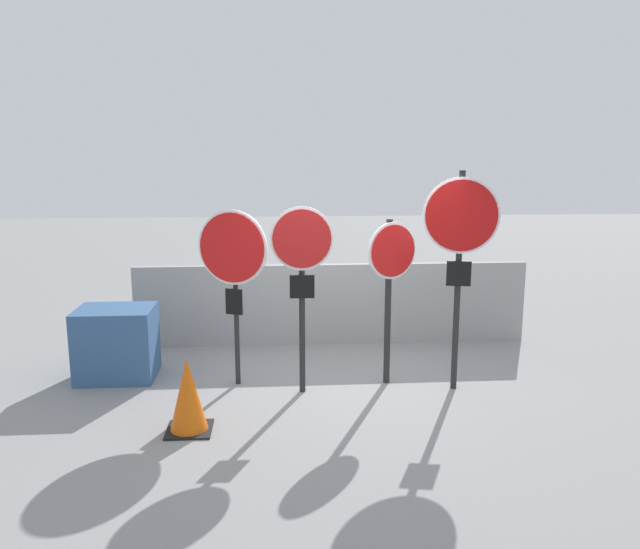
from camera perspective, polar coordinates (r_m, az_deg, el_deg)
ground_plane at (r=7.66m, az=2.26°, el=-9.84°), size 40.00×40.00×0.00m
fence_back at (r=9.02m, az=1.15°, el=-2.72°), size 5.64×0.12×1.17m
stop_sign_0 at (r=7.24m, az=-7.97°, el=1.43°), size 0.81×0.36×2.10m
stop_sign_1 at (r=6.93m, az=-1.67°, el=1.26°), size 0.71×0.13×2.16m
stop_sign_2 at (r=7.30m, az=6.50°, el=0.39°), size 0.61×0.31×1.99m
stop_sign_3 at (r=7.16m, az=12.70°, el=3.41°), size 0.84×0.20×2.55m
traffic_cone_0 at (r=6.43m, az=-11.98°, el=-10.74°), size 0.45×0.45×0.76m
storage_crate at (r=8.08m, az=-18.09°, el=-5.99°), size 0.92×0.73×0.88m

